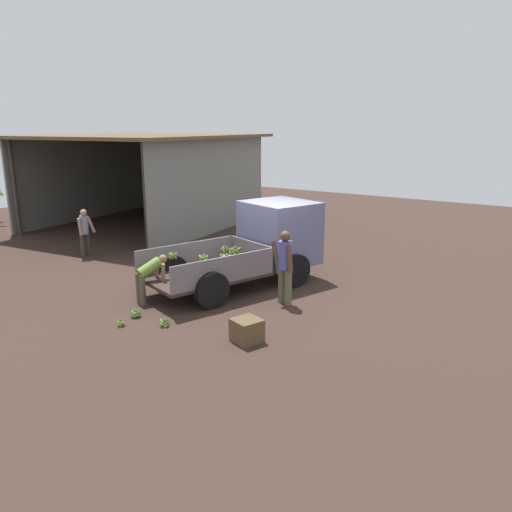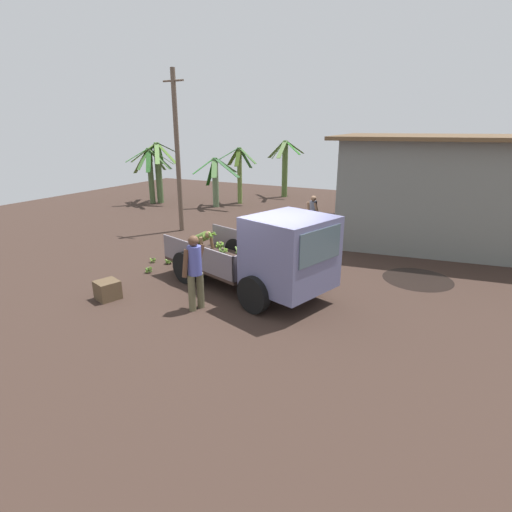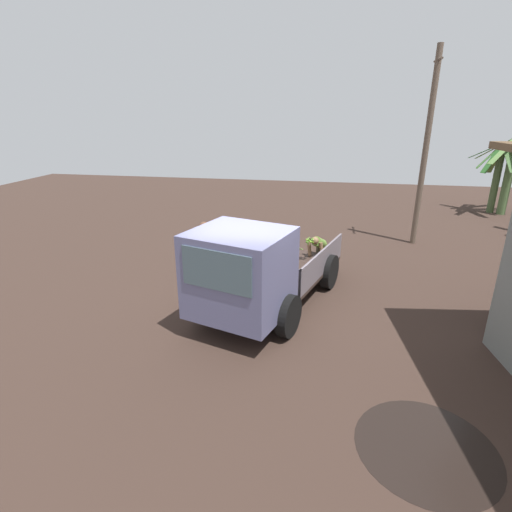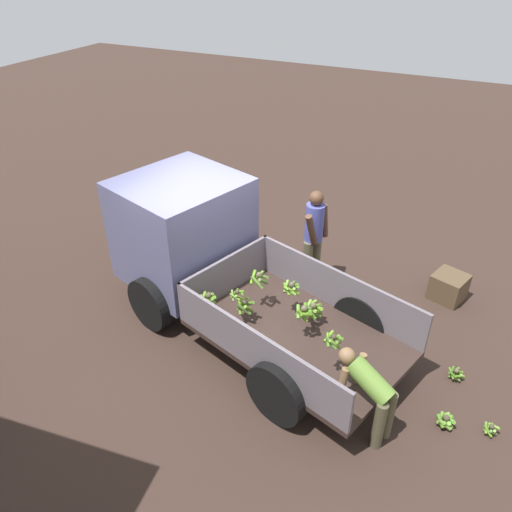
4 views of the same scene
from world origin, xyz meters
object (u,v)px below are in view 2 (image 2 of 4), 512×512
at_px(person_worker_loading, 201,243).
at_px(person_bystander_near_shed, 313,213).
at_px(wooden_crate_0, 108,290).
at_px(banana_bunch_on_ground_1, 153,260).
at_px(person_foreground_visitor, 195,269).
at_px(banana_bunch_on_ground_0, 149,269).
at_px(banana_bunch_on_ground_2, 169,261).
at_px(utility_pole, 177,152).
at_px(cargo_truck, 277,255).

bearing_deg(person_worker_loading, person_bystander_near_shed, 87.62).
bearing_deg(wooden_crate_0, banana_bunch_on_ground_1, 108.76).
height_order(person_foreground_visitor, banana_bunch_on_ground_0, person_foreground_visitor).
xyz_separation_m(banana_bunch_on_ground_0, banana_bunch_on_ground_2, (0.01, 0.89, 0.00)).
xyz_separation_m(utility_pole, banana_bunch_on_ground_0, (2.22, -4.46, -3.00)).
xyz_separation_m(utility_pole, banana_bunch_on_ground_1, (1.71, -3.69, -3.01)).
xyz_separation_m(cargo_truck, banana_bunch_on_ground_2, (-4.03, 0.84, -1.01)).
relative_size(person_foreground_visitor, banana_bunch_on_ground_0, 7.19).
relative_size(banana_bunch_on_ground_1, wooden_crate_0, 0.40).
height_order(person_foreground_visitor, banana_bunch_on_ground_2, person_foreground_visitor).
bearing_deg(utility_pole, person_foreground_visitor, -49.95).
xyz_separation_m(cargo_truck, person_worker_loading, (-3.12, 1.32, -0.44)).
xyz_separation_m(person_bystander_near_shed, banana_bunch_on_ground_1, (-3.26, -5.47, -0.76)).
xyz_separation_m(person_foreground_visitor, wooden_crate_0, (-2.26, -0.53, -0.75)).
height_order(person_bystander_near_shed, banana_bunch_on_ground_2, person_bystander_near_shed).
bearing_deg(cargo_truck, person_foreground_visitor, -117.71).
distance_m(utility_pole, person_bystander_near_shed, 5.74).
height_order(cargo_truck, banana_bunch_on_ground_2, cargo_truck).
distance_m(cargo_truck, wooden_crate_0, 4.22).
relative_size(person_worker_loading, person_bystander_near_shed, 0.72).
bearing_deg(banana_bunch_on_ground_2, person_worker_loading, 28.23).
height_order(utility_pole, banana_bunch_on_ground_1, utility_pole).
bearing_deg(wooden_crate_0, banana_bunch_on_ground_0, 101.51).
bearing_deg(cargo_truck, person_bystander_near_shed, 119.10).
bearing_deg(person_worker_loading, banana_bunch_on_ground_0, -105.22).
xyz_separation_m(person_foreground_visitor, person_bystander_near_shed, (0.10, 7.58, -0.12)).
xyz_separation_m(utility_pole, wooden_crate_0, (2.60, -6.33, -2.87)).
relative_size(person_bystander_near_shed, wooden_crate_0, 3.00).
bearing_deg(wooden_crate_0, banana_bunch_on_ground_2, 97.66).
xyz_separation_m(banana_bunch_on_ground_1, banana_bunch_on_ground_2, (0.52, 0.12, 0.01)).
height_order(person_worker_loading, banana_bunch_on_ground_0, person_worker_loading).
bearing_deg(wooden_crate_0, person_bystander_near_shed, 73.74).
relative_size(utility_pole, person_bystander_near_shed, 3.96).
bearing_deg(cargo_truck, banana_bunch_on_ground_2, -174.42).
xyz_separation_m(banana_bunch_on_ground_0, wooden_crate_0, (0.38, -1.87, 0.13)).
bearing_deg(banana_bunch_on_ground_2, cargo_truck, -11.76).
distance_m(person_worker_loading, wooden_crate_0, 3.32).
distance_m(banana_bunch_on_ground_0, wooden_crate_0, 1.91).
height_order(cargo_truck, utility_pole, utility_pole).
distance_m(person_foreground_visitor, person_bystander_near_shed, 7.58).
bearing_deg(banana_bunch_on_ground_2, banana_bunch_on_ground_1, -166.68).
bearing_deg(person_foreground_visitor, cargo_truck, -117.23).
height_order(utility_pole, wooden_crate_0, utility_pole).
bearing_deg(banana_bunch_on_ground_2, person_foreground_visitor, -40.21).
relative_size(utility_pole, banana_bunch_on_ground_2, 23.78).
bearing_deg(person_foreground_visitor, banana_bunch_on_ground_0, -8.94).
height_order(person_foreground_visitor, banana_bunch_on_ground_1, person_foreground_visitor).
xyz_separation_m(utility_pole, person_foreground_visitor, (4.87, -5.79, -2.13)).
bearing_deg(person_worker_loading, banana_bunch_on_ground_1, -138.61).
xyz_separation_m(cargo_truck, banana_bunch_on_ground_0, (-4.04, -0.06, -1.01)).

